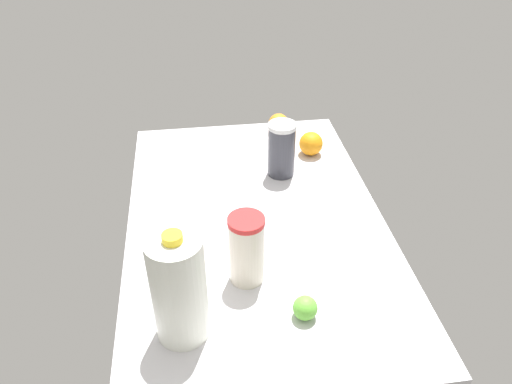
{
  "coord_description": "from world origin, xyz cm",
  "views": [
    {
      "loc": [
        115.51,
        -15.99,
        96.86
      ],
      "look_at": [
        0.0,
        0.0,
        13.0
      ],
      "focal_mm": 35.0,
      "sensor_mm": 36.0,
      "label": 1
    }
  ],
  "objects_px": {
    "orange_loose": "(279,124)",
    "milk_jug": "(179,289)",
    "shaker_bottle": "(281,149)",
    "tumbler_cup": "(247,249)",
    "orange_beside_bowl": "(311,144)",
    "lime_near_front": "(305,308)"
  },
  "relations": [
    {
      "from": "milk_jug",
      "to": "orange_beside_bowl",
      "type": "xyz_separation_m",
      "value": [
        -0.73,
        0.47,
        -0.1
      ]
    },
    {
      "from": "orange_loose",
      "to": "lime_near_front",
      "type": "xyz_separation_m",
      "value": [
        0.9,
        -0.09,
        -0.01
      ]
    },
    {
      "from": "shaker_bottle",
      "to": "lime_near_front",
      "type": "bearing_deg",
      "value": -4.93
    },
    {
      "from": "milk_jug",
      "to": "tumbler_cup",
      "type": "bearing_deg",
      "value": 131.98
    },
    {
      "from": "lime_near_front",
      "to": "orange_loose",
      "type": "bearing_deg",
      "value": 174.0
    },
    {
      "from": "tumbler_cup",
      "to": "orange_beside_bowl",
      "type": "height_order",
      "value": "tumbler_cup"
    },
    {
      "from": "milk_jug",
      "to": "orange_loose",
      "type": "distance_m",
      "value": 0.98
    },
    {
      "from": "shaker_bottle",
      "to": "milk_jug",
      "type": "relative_size",
      "value": 0.64
    },
    {
      "from": "orange_loose",
      "to": "orange_beside_bowl",
      "type": "relative_size",
      "value": 0.93
    },
    {
      "from": "tumbler_cup",
      "to": "orange_loose",
      "type": "bearing_deg",
      "value": 164.02
    },
    {
      "from": "milk_jug",
      "to": "tumbler_cup",
      "type": "distance_m",
      "value": 0.23
    },
    {
      "from": "shaker_bottle",
      "to": "milk_jug",
      "type": "height_order",
      "value": "milk_jug"
    },
    {
      "from": "lime_near_front",
      "to": "orange_beside_bowl",
      "type": "height_order",
      "value": "orange_beside_bowl"
    },
    {
      "from": "shaker_bottle",
      "to": "orange_beside_bowl",
      "type": "distance_m",
      "value": 0.18
    },
    {
      "from": "milk_jug",
      "to": "orange_loose",
      "type": "height_order",
      "value": "milk_jug"
    },
    {
      "from": "orange_beside_bowl",
      "to": "tumbler_cup",
      "type": "bearing_deg",
      "value": -27.46
    },
    {
      "from": "tumbler_cup",
      "to": "orange_beside_bowl",
      "type": "bearing_deg",
      "value": 152.54
    },
    {
      "from": "orange_loose",
      "to": "lime_near_front",
      "type": "distance_m",
      "value": 0.9
    },
    {
      "from": "tumbler_cup",
      "to": "orange_loose",
      "type": "relative_size",
      "value": 2.48
    },
    {
      "from": "milk_jug",
      "to": "orange_loose",
      "type": "xyz_separation_m",
      "value": [
        -0.9,
        0.38,
        -0.1
      ]
    },
    {
      "from": "orange_loose",
      "to": "orange_beside_bowl",
      "type": "distance_m",
      "value": 0.19
    },
    {
      "from": "orange_loose",
      "to": "milk_jug",
      "type": "bearing_deg",
      "value": -22.94
    }
  ]
}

